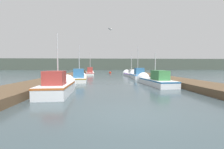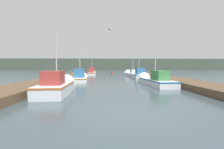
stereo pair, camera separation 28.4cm
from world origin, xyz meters
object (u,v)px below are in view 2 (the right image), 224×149
mooring_piling_0 (86,72)px  fishing_boat_4 (132,74)px  seagull_lead (110,29)px  fishing_boat_1 (154,80)px  fishing_boat_5 (92,72)px  mooring_piling_1 (140,73)px  channel_buoy (112,73)px  fishing_boat_0 (58,86)px  fishing_boat_3 (138,75)px  fishing_boat_2 (80,78)px

mooring_piling_0 → fishing_boat_4: bearing=-26.5°
fishing_boat_4 → seagull_lead: (-4.21, -14.37, 4.36)m
fishing_boat_1 → fishing_boat_5: fishing_boat_5 is taller
mooring_piling_1 → seagull_lead: 14.56m
mooring_piling_1 → channel_buoy: size_ratio=1.16×
fishing_boat_0 → fishing_boat_1: size_ratio=0.78×
fishing_boat_1 → fishing_boat_3: fishing_boat_3 is taller
fishing_boat_0 → seagull_lead: 6.06m
fishing_boat_1 → channel_buoy: fishing_boat_1 is taller
fishing_boat_1 → seagull_lead: 6.12m
fishing_boat_3 → mooring_piling_1: (1.04, 3.55, 0.20)m
channel_buoy → mooring_piling_1: bearing=-68.3°
fishing_boat_3 → fishing_boat_5: 11.80m
fishing_boat_5 → channel_buoy: fishing_boat_5 is taller
fishing_boat_4 → channel_buoy: size_ratio=5.93×
fishing_boat_1 → mooring_piling_0: bearing=111.8°
fishing_boat_1 → channel_buoy: bearing=93.1°
fishing_boat_1 → fishing_boat_0: bearing=-155.8°
fishing_boat_1 → fishing_boat_4: fishing_boat_4 is taller
fishing_boat_2 → seagull_lead: seagull_lead is taller
mooring_piling_0 → mooring_piling_1: mooring_piling_1 is taller
fishing_boat_2 → mooring_piling_1: size_ratio=4.50×
fishing_boat_4 → mooring_piling_0: fishing_boat_4 is taller
fishing_boat_5 → fishing_boat_1: bearing=-70.2°
mooring_piling_1 → seagull_lead: (-5.36, -12.91, 4.07)m
fishing_boat_4 → seagull_lead: seagull_lead is taller
fishing_boat_1 → channel_buoy: size_ratio=5.67×
fishing_boat_4 → fishing_boat_5: bearing=146.7°
fishing_boat_1 → fishing_boat_4: (0.12, 12.89, -0.07)m
fishing_boat_1 → mooring_piling_1: (1.26, 11.44, 0.22)m
fishing_boat_1 → mooring_piling_1: fishing_boat_1 is taller
fishing_boat_3 → fishing_boat_4: fishing_boat_3 is taller
fishing_boat_5 → seagull_lead: bearing=-83.7°
fishing_boat_0 → fishing_boat_2: fishing_boat_2 is taller
fishing_boat_2 → channel_buoy: (4.39, 18.61, -0.23)m
fishing_boat_1 → fishing_boat_5: (-7.41, 16.89, 0.04)m
fishing_boat_3 → mooring_piling_1: bearing=73.9°
fishing_boat_0 → fishing_boat_5: bearing=87.1°
fishing_boat_2 → fishing_boat_3: 8.72m
mooring_piling_1 → fishing_boat_4: bearing=128.1°
fishing_boat_0 → fishing_boat_2: 7.96m
fishing_boat_2 → mooring_piling_0: 13.49m
mooring_piling_0 → fishing_boat_0: bearing=-87.0°
fishing_boat_3 → seagull_lead: bearing=-114.4°
fishing_boat_1 → fishing_boat_2: fishing_boat_2 is taller
fishing_boat_0 → channel_buoy: fishing_boat_0 is taller
fishing_boat_0 → fishing_boat_4: size_ratio=0.74×
fishing_boat_5 → mooring_piling_1: 10.25m
fishing_boat_0 → fishing_boat_2: size_ratio=0.84×
fishing_boat_1 → fishing_boat_2: 8.40m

